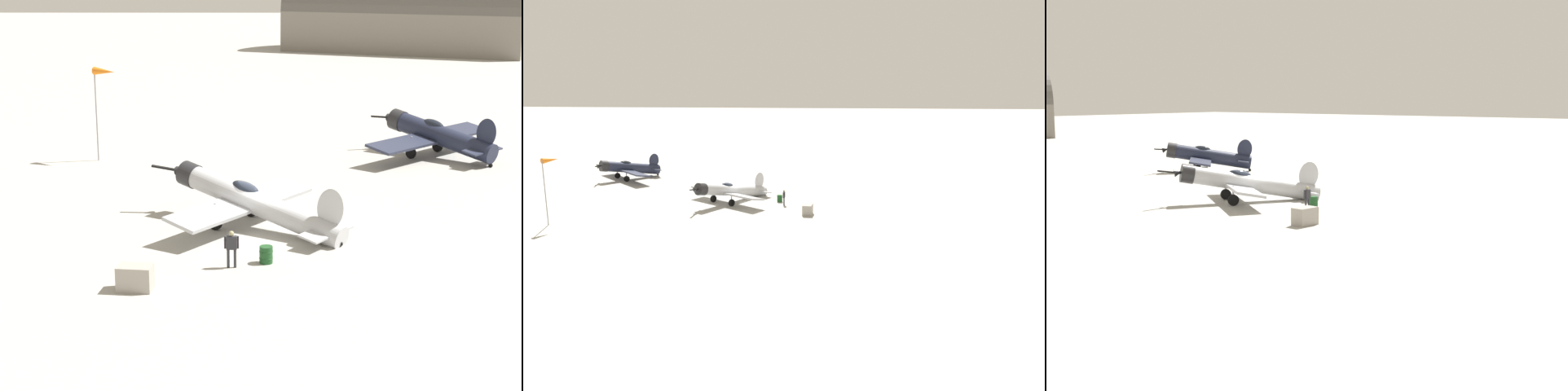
% 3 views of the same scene
% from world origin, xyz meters
% --- Properties ---
extents(ground_plane, '(400.00, 400.00, 0.00)m').
position_xyz_m(ground_plane, '(0.00, 0.00, 0.00)').
color(ground_plane, '#A8A59E').
extents(airplane_foreground, '(9.47, 10.72, 3.14)m').
position_xyz_m(airplane_foreground, '(0.31, 0.41, 1.38)').
color(airplane_foreground, '#B7BABF').
rests_on(airplane_foreground, ground_plane).
extents(airplane_mid_apron, '(10.00, 10.18, 3.39)m').
position_xyz_m(airplane_mid_apron, '(17.27, -12.32, 1.61)').
color(airplane_mid_apron, '#1E2338').
rests_on(airplane_mid_apron, ground_plane).
extents(ground_crew_mechanic, '(0.24, 0.68, 1.74)m').
position_xyz_m(ground_crew_mechanic, '(-5.89, 1.29, 1.05)').
color(ground_crew_mechanic, '#2D2D33').
rests_on(ground_crew_mechanic, ground_plane).
extents(equipment_crate, '(1.10, 1.56, 1.08)m').
position_xyz_m(equipment_crate, '(-8.70, 5.25, 0.54)').
color(equipment_crate, '#9E998E').
rests_on(equipment_crate, ground_plane).
extents(fuel_drum, '(0.65, 0.65, 0.80)m').
position_xyz_m(fuel_drum, '(-5.26, -0.27, 0.40)').
color(fuel_drum, '#19471E').
rests_on(fuel_drum, ground_plane).
extents(windsock_mast, '(1.30, 1.77, 6.53)m').
position_xyz_m(windsock_mast, '(15.76, 10.73, 5.92)').
color(windsock_mast, gray).
rests_on(windsock_mast, ground_plane).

